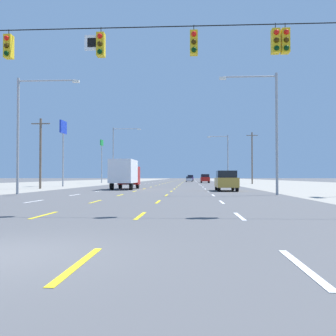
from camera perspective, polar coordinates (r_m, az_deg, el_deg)
name	(u,v)px	position (r m, az deg, el deg)	size (l,w,h in m)	color
ground_plane	(172,184)	(72.58, 0.53, -2.42)	(572.00, 572.00, 0.00)	#4C4C4F
lot_apron_left	(45,184)	(77.82, -18.00, -2.27)	(28.00, 440.00, 0.01)	gray
lot_apron_right	(304,184)	(75.54, 19.65, -2.29)	(28.00, 440.00, 0.01)	gray
lane_markings	(178,181)	(111.05, 1.50, -2.03)	(10.64, 227.60, 0.01)	white
signal_span_wire	(109,82)	(15.36, -8.82, 12.66)	(25.38, 0.52, 8.52)	brown
suv_far_right_nearest	(226,180)	(37.68, 8.71, -1.86)	(1.98, 4.90, 1.98)	#B28C33
box_truck_inner_left_near	(125,173)	(42.37, -6.47, -0.71)	(2.40, 7.20, 3.23)	red
suv_far_right_mid	(205,178)	(86.67, 5.57, -1.55)	(1.98, 4.90, 1.98)	red
sedan_inner_right_midfar	(189,179)	(103.47, 3.19, -1.67)	(1.80, 4.50, 1.46)	silver
suv_inner_right_far	(190,178)	(127.47, 3.38, -1.48)	(1.98, 4.90, 1.98)	#4C196B
pole_sign_left_row_1	(63,135)	(57.03, -15.43, 4.74)	(0.24, 2.50, 9.46)	gray
pole_sign_left_row_2	(102,151)	(85.42, -9.90, 2.55)	(0.24, 2.20, 9.54)	gray
streetlight_left_row_0	(25,125)	(32.45, -20.61, 6.05)	(5.03, 0.26, 9.28)	gray
streetlight_right_row_0	(270,123)	(30.33, 15.08, 6.47)	(4.45, 0.26, 9.36)	gray
streetlight_left_row_1	(116,151)	(68.41, -7.77, 2.54)	(5.01, 0.26, 10.19)	gray
streetlight_right_row_1	(226,156)	(67.37, 8.63, 1.82)	(3.69, 0.26, 8.72)	gray
utility_pole_left_row_0	(40,152)	(46.76, -18.56, 2.30)	(2.20, 0.26, 8.19)	brown
utility_pole_right_row_1	(252,157)	(75.52, 12.48, 1.61)	(2.20, 0.26, 10.02)	brown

